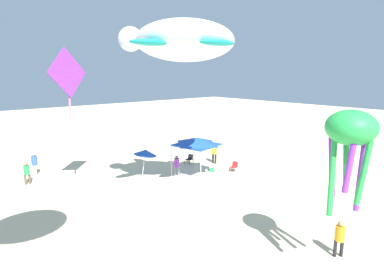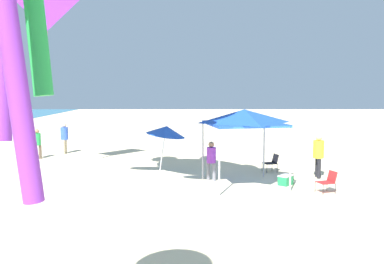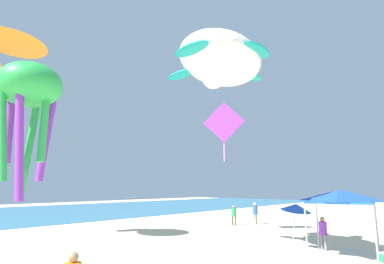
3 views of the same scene
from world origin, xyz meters
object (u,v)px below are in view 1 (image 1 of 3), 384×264
(person_near_umbrella, at_px, (340,236))
(folding_chair_left_of_tent, at_px, (189,158))
(canopy_tent, at_px, (197,142))
(person_watching_sky, at_px, (214,151))
(person_by_tent, at_px, (177,164))
(beach_umbrella, at_px, (145,152))
(kite_turtle_white, at_px, (182,42))
(folding_chair_right_of_tent, at_px, (234,166))
(person_kite_handler, at_px, (27,171))
(kite_octopus_green, at_px, (351,133))
(cooler_box, at_px, (212,168))
(kite_diamond_purple, at_px, (68,75))
(person_far_stroller, at_px, (34,162))

(person_near_umbrella, bearing_deg, folding_chair_left_of_tent, -68.48)
(canopy_tent, bearing_deg, person_watching_sky, -66.60)
(person_by_tent, bearing_deg, beach_umbrella, -176.70)
(person_watching_sky, height_order, kite_turtle_white, kite_turtle_white)
(folding_chair_right_of_tent, bearing_deg, person_kite_handler, -136.97)
(canopy_tent, xyz_separation_m, kite_octopus_green, (-12.85, 4.21, 3.10))
(cooler_box, height_order, person_by_tent, person_by_tent)
(canopy_tent, height_order, kite_diamond_purple, kite_diamond_purple)
(canopy_tent, relative_size, folding_chair_left_of_tent, 4.16)
(person_far_stroller, distance_m, kite_diamond_purple, 8.97)
(person_near_umbrella, xyz_separation_m, kite_diamond_purple, (14.66, 6.05, 6.80))
(person_by_tent, relative_size, kite_diamond_purple, 0.37)
(person_watching_sky, bearing_deg, beach_umbrella, 86.86)
(person_near_umbrella, bearing_deg, folding_chair_right_of_tent, -79.75)
(folding_chair_right_of_tent, xyz_separation_m, cooler_box, (1.32, 1.29, -0.27))
(canopy_tent, xyz_separation_m, beach_umbrella, (2.26, 3.23, -0.75))
(person_by_tent, bearing_deg, cooler_box, 20.87)
(canopy_tent, relative_size, cooler_box, 4.61)
(canopy_tent, xyz_separation_m, person_near_umbrella, (-12.15, 2.50, -1.75))
(person_watching_sky, bearing_deg, person_near_umbrella, 160.08)
(beach_umbrella, height_order, person_by_tent, beach_umbrella)
(folding_chair_right_of_tent, bearing_deg, kite_diamond_purple, -125.16)
(person_watching_sky, bearing_deg, cooler_box, 133.22)
(folding_chair_left_of_tent, height_order, person_far_stroller, person_far_stroller)
(kite_diamond_purple, bearing_deg, person_watching_sky, 143.87)
(person_far_stroller, xyz_separation_m, kite_octopus_green, (-21.23, -5.40, 4.75))
(beach_umbrella, relative_size, folding_chair_left_of_tent, 2.89)
(cooler_box, height_order, kite_turtle_white, kite_turtle_white)
(kite_diamond_purple, relative_size, kite_turtle_white, 0.63)
(kite_diamond_purple, xyz_separation_m, kite_turtle_white, (-6.17, -4.18, 1.84))
(folding_chair_left_of_tent, distance_m, folding_chair_right_of_tent, 4.31)
(cooler_box, relative_size, person_far_stroller, 0.40)
(person_near_umbrella, height_order, kite_diamond_purple, kite_diamond_purple)
(person_watching_sky, bearing_deg, person_by_tent, 100.22)
(beach_umbrella, xyz_separation_m, kite_turtle_white, (-5.92, 1.13, 7.64))
(cooler_box, relative_size, person_kite_handler, 0.45)
(cooler_box, distance_m, person_kite_handler, 13.91)
(person_near_umbrella, height_order, person_kite_handler, person_near_umbrella)
(kite_turtle_white, height_order, kite_octopus_green, kite_turtle_white)
(person_near_umbrella, distance_m, kite_diamond_purple, 17.26)
(person_watching_sky, xyz_separation_m, kite_octopus_green, (-14.33, 7.63, 4.70))
(person_watching_sky, relative_size, person_by_tent, 1.16)
(kite_diamond_purple, bearing_deg, beach_umbrella, 146.10)
(person_kite_handler, xyz_separation_m, kite_diamond_purple, (-4.03, -2.03, 6.82))
(person_kite_handler, bearing_deg, person_far_stroller, -120.01)
(cooler_box, xyz_separation_m, person_watching_sky, (1.42, -1.71, 0.92))
(beach_umbrella, relative_size, cooler_box, 3.20)
(person_kite_handler, relative_size, kite_turtle_white, 0.23)
(beach_umbrella, xyz_separation_m, person_by_tent, (-1.33, -1.98, -1.01))
(beach_umbrella, relative_size, kite_octopus_green, 0.61)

